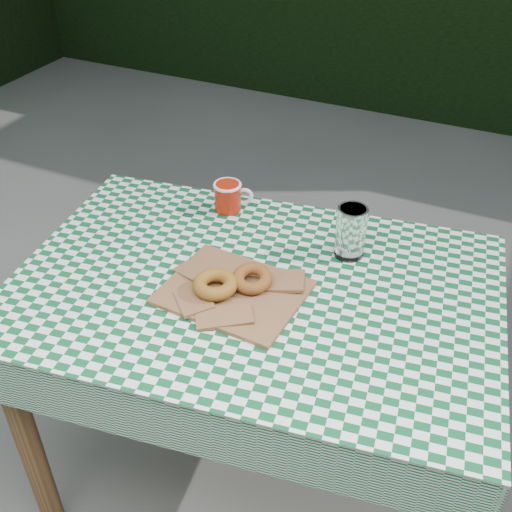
{
  "coord_description": "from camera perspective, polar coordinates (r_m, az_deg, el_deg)",
  "views": [
    {
      "loc": [
        0.63,
        -1.01,
        1.69
      ],
      "look_at": [
        0.12,
        0.1,
        0.79
      ],
      "focal_mm": 43.85,
      "sensor_mm": 36.0,
      "label": 1
    }
  ],
  "objects": [
    {
      "name": "ground",
      "position": [
        2.06,
        -4.49,
        -18.5
      ],
      "size": [
        60.0,
        60.0,
        0.0
      ],
      "primitive_type": "plane",
      "color": "#555550",
      "rests_on": "ground"
    },
    {
      "name": "table",
      "position": [
        1.74,
        -0.2,
        -12.46
      ],
      "size": [
        1.21,
        0.89,
        0.75
      ],
      "primitive_type": "cube",
      "rotation": [
        0.0,
        0.0,
        0.14
      ],
      "color": "brown",
      "rests_on": "ground"
    },
    {
      "name": "tablecloth",
      "position": [
        1.48,
        -0.23,
        -2.77
      ],
      "size": [
        1.23,
        0.91,
        0.01
      ],
      "primitive_type": "cube",
      "rotation": [
        0.0,
        0.0,
        0.14
      ],
      "color": "#0C4F28",
      "rests_on": "table"
    },
    {
      "name": "paper_bag",
      "position": [
        1.45,
        -2.07,
        -3.21
      ],
      "size": [
        0.33,
        0.27,
        0.02
      ],
      "primitive_type": "cube",
      "rotation": [
        0.0,
        0.0,
        -0.06
      ],
      "color": "#91613F",
      "rests_on": "tablecloth"
    },
    {
      "name": "bagel_front",
      "position": [
        1.43,
        -3.75,
        -2.6
      ],
      "size": [
        0.13,
        0.13,
        0.03
      ],
      "primitive_type": "torus",
      "rotation": [
        0.0,
        0.0,
        0.27
      ],
      "color": "#90561D",
      "rests_on": "paper_bag"
    },
    {
      "name": "bagel_back",
      "position": [
        1.44,
        -0.37,
        -2.06
      ],
      "size": [
        0.11,
        0.11,
        0.03
      ],
      "primitive_type": "torus",
      "rotation": [
        0.0,
        0.0,
        0.24
      ],
      "color": "brown",
      "rests_on": "paper_bag"
    },
    {
      "name": "coffee_mug",
      "position": [
        1.73,
        -2.6,
        5.42
      ],
      "size": [
        0.2,
        0.2,
        0.08
      ],
      "primitive_type": null,
      "rotation": [
        0.0,
        0.0,
        0.49
      ],
      "color": "#AD1E0B",
      "rests_on": "tablecloth"
    },
    {
      "name": "drinking_glass",
      "position": [
        1.55,
        8.64,
        2.19
      ],
      "size": [
        0.08,
        0.08,
        0.14
      ],
      "primitive_type": "cylinder",
      "rotation": [
        0.0,
        0.0,
        -0.09
      ],
      "color": "white",
      "rests_on": "tablecloth"
    }
  ]
}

